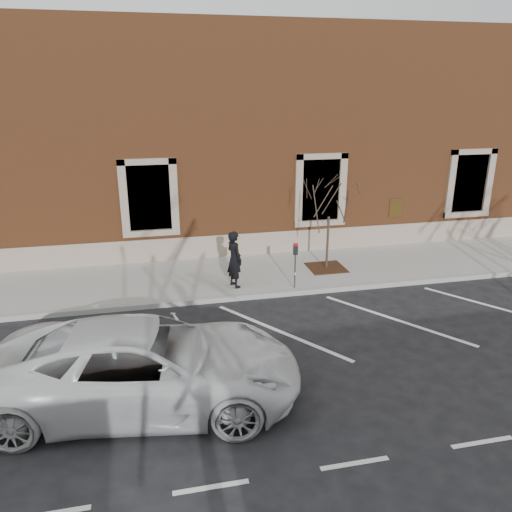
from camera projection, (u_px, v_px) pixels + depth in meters
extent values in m
plane|color=#28282B|center=(260.00, 298.00, 14.74)|extent=(120.00, 120.00, 0.00)
cube|color=#ADAAA3|center=(248.00, 274.00, 16.33)|extent=(40.00, 3.50, 0.15)
cube|color=#9E9E99|center=(261.00, 296.00, 14.67)|extent=(40.00, 0.12, 0.15)
cube|color=brown|center=(219.00, 135.00, 20.60)|extent=(40.00, 8.50, 8.00)
cube|color=gray|center=(238.00, 245.00, 17.82)|extent=(40.00, 0.06, 0.80)
cube|color=black|center=(149.00, 197.00, 16.72)|extent=(1.40, 0.30, 2.20)
cube|color=gray|center=(152.00, 233.00, 16.95)|extent=(1.90, 0.20, 0.20)
cube|color=black|center=(319.00, 189.00, 17.94)|extent=(1.40, 0.30, 2.20)
cube|color=gray|center=(319.00, 223.00, 18.18)|extent=(1.90, 0.20, 0.20)
cube|color=black|center=(467.00, 183.00, 19.17)|extent=(1.40, 0.30, 2.20)
cube|color=gray|center=(465.00, 214.00, 19.40)|extent=(1.90, 0.20, 0.20)
imported|color=black|center=(234.00, 259.00, 14.91)|extent=(0.62, 0.74, 1.74)
cylinder|color=#595B60|center=(295.00, 272.00, 14.86)|extent=(0.05, 0.05, 1.07)
cube|color=black|center=(295.00, 250.00, 14.64)|extent=(0.13, 0.10, 0.28)
cube|color=red|center=(296.00, 245.00, 14.59)|extent=(0.12, 0.09, 0.06)
cube|color=white|center=(295.00, 274.00, 14.83)|extent=(0.05, 0.00, 0.07)
cube|color=#422615|center=(326.00, 268.00, 16.68)|extent=(1.19, 1.19, 0.03)
cylinder|color=#433328|center=(328.00, 243.00, 16.40)|extent=(0.08, 0.08, 1.77)
imported|color=silver|center=(146.00, 365.00, 9.62)|extent=(6.32, 3.59, 1.66)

